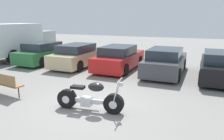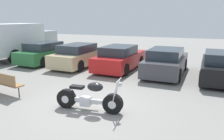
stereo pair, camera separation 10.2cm
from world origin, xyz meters
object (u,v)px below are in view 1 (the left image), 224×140
object	(u,v)px
motorcycle	(89,98)
parked_car_champagne	(78,56)
parked_car_green	(45,53)
parked_car_dark_grey	(165,62)
delivery_truck	(15,40)
parked_car_black	(221,66)
parked_car_red	(119,58)
park_bench	(4,82)

from	to	relation	value
motorcycle	parked_car_champagne	size ratio (longest dim) A/B	0.52
parked_car_green	parked_car_dark_grey	xyz separation A→B (m)	(8.05, 0.01, 0.00)
motorcycle	delivery_truck	size ratio (longest dim) A/B	0.36
parked_car_dark_grey	motorcycle	bearing A→B (deg)	-103.37
motorcycle	delivery_truck	world-z (taller)	delivery_truck
parked_car_black	parked_car_dark_grey	bearing A→B (deg)	177.26
parked_car_green	parked_car_red	size ratio (longest dim) A/B	1.00
parked_car_dark_grey	park_bench	world-z (taller)	parked_car_dark_grey
parked_car_champagne	parked_car_green	bearing A→B (deg)	178.30
parked_car_champagne	parked_car_red	world-z (taller)	same
parked_car_green	parked_car_champagne	bearing A→B (deg)	-1.70
parked_car_black	park_bench	distance (m)	9.71
parked_car_green	parked_car_red	world-z (taller)	same
park_bench	parked_car_green	bearing A→B (deg)	116.47
delivery_truck	motorcycle	bearing A→B (deg)	-32.75
parked_car_champagne	park_bench	size ratio (longest dim) A/B	2.60
parked_car_dark_grey	parked_car_black	world-z (taller)	same
parked_car_black	park_bench	bearing A→B (deg)	-143.45
motorcycle	parked_car_red	xyz separation A→B (m)	(-1.28, 5.96, 0.23)
park_bench	parked_car_champagne	bearing A→B (deg)	92.48
parked_car_green	parked_car_dark_grey	size ratio (longest dim) A/B	1.00
parked_car_green	delivery_truck	distance (m)	2.86
motorcycle	parked_car_black	world-z (taller)	parked_car_black
parked_car_green	park_bench	xyz separation A→B (m)	(2.93, -5.89, -0.11)
motorcycle	parked_car_red	distance (m)	6.10
parked_car_champagne	parked_car_black	distance (m)	8.05
delivery_truck	park_bench	xyz separation A→B (m)	(5.68, -6.06, -0.90)
parked_car_dark_grey	delivery_truck	bearing A→B (deg)	179.18
parked_car_dark_grey	parked_car_champagne	bearing A→B (deg)	-179.01
motorcycle	park_bench	xyz separation A→B (m)	(-3.71, -0.02, 0.11)
parked_car_green	delivery_truck	xyz separation A→B (m)	(-2.75, 0.17, 0.79)
delivery_truck	parked_car_dark_grey	bearing A→B (deg)	-0.82
motorcycle	parked_car_green	size ratio (longest dim) A/B	0.52
parked_car_red	park_bench	size ratio (longest dim) A/B	2.60
parked_car_champagne	parked_car_black	bearing A→B (deg)	-0.25
parked_car_red	parked_car_green	bearing A→B (deg)	-179.07
parked_car_green	park_bench	bearing A→B (deg)	-63.53
parked_car_black	delivery_truck	size ratio (longest dim) A/B	0.70
parked_car_black	parked_car_green	bearing A→B (deg)	179.38
parked_car_dark_grey	park_bench	bearing A→B (deg)	-130.88
parked_car_green	parked_car_champagne	distance (m)	2.68
parked_car_champagne	parked_car_black	size ratio (longest dim) A/B	1.00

